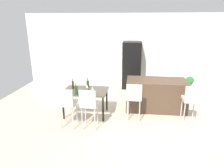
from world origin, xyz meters
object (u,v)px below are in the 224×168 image
kitchen_island (156,95)px  bar_chair_left (134,96)px  wine_bottle_end (88,84)px  wine_bottle_middle (76,90)px  dining_chair_near (67,102)px  wine_bottle_right (73,85)px  wine_glass_left (87,86)px  wine_glass_far (93,89)px  bar_chair_middle (191,98)px  refrigerator (132,65)px  dining_chair_far (89,103)px  potted_plant (190,82)px  dining_table (86,93)px

kitchen_island → bar_chair_left: bar_chair_left is taller
wine_bottle_end → wine_bottle_middle: bearing=-106.2°
bar_chair_left → dining_chair_near: size_ratio=1.00×
wine_bottle_right → wine_bottle_end: (0.40, 0.16, -0.01)m
wine_glass_left → wine_glass_far: 0.26m
dining_chair_near → wine_glass_left: (0.33, 0.76, 0.17)m
bar_chair_middle → refrigerator: refrigerator is taller
bar_chair_left → wine_bottle_right: bar_chair_left is taller
kitchen_island → refrigerator: refrigerator is taller
wine_bottle_end → wine_glass_far: (0.24, -0.45, 0.01)m
wine_glass_left → refrigerator: 2.92m
bar_chair_middle → wine_bottle_end: bar_chair_middle is taller
wine_bottle_right → wine_bottle_middle: 0.49m
wine_glass_left → wine_bottle_right: bearing=165.8°
wine_bottle_end → wine_glass_left: (0.04, -0.27, 0.01)m
dining_chair_far → wine_bottle_middle: same height
kitchen_island → wine_bottle_middle: size_ratio=5.69×
kitchen_island → wine_glass_left: kitchen_island is taller
kitchen_island → dining_chair_near: (-2.29, -1.40, 0.24)m
wine_bottle_end → bar_chair_left: bearing=-18.3°
dining_chair_far → wine_bottle_middle: bearing=134.9°
potted_plant → dining_chair_far: bearing=-133.6°
dining_table → wine_bottle_end: (0.01, 0.25, 0.18)m
dining_chair_far → wine_bottle_end: 1.07m
kitchen_island → dining_chair_near: dining_chair_near is taller
dining_chair_near → potted_plant: 5.13m
wine_glass_far → refrigerator: size_ratio=0.09×
dining_chair_near → kitchen_island: bearing=31.5°
dining_table → dining_chair_far: (0.27, -0.78, 0.03)m
bar_chair_middle → wine_glass_left: bearing=176.4°
wine_bottle_end → wine_glass_far: bearing=-62.2°
bar_chair_middle → wine_bottle_right: bearing=174.9°
bar_chair_middle → dining_chair_near: same height
wine_glass_left → wine_glass_far: same height
bar_chair_middle → wine_glass_far: 2.58m
dining_chair_near → wine_bottle_middle: 0.48m
wine_glass_left → wine_glass_far: (0.19, -0.17, 0.00)m
bar_chair_middle → wine_glass_left: (-2.77, 0.17, 0.17)m
kitchen_island → dining_chair_far: (-1.74, -1.40, 0.24)m
bar_chair_middle → dining_chair_far: 2.62m
wine_bottle_middle → refrigerator: bearing=65.0°
refrigerator → bar_chair_left: bearing=-87.4°
wine_glass_left → dining_chair_near: bearing=-113.8°
refrigerator → dining_table: bearing=-115.0°
dining_table → bar_chair_middle: bearing=-4.0°
wine_bottle_middle → potted_plant: size_ratio=0.59×
wine_bottle_middle → wine_bottle_end: bearing=73.8°
bar_chair_middle → wine_bottle_end: 2.85m
wine_glass_far → potted_plant: 4.37m
bar_chair_middle → refrigerator: size_ratio=0.57×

